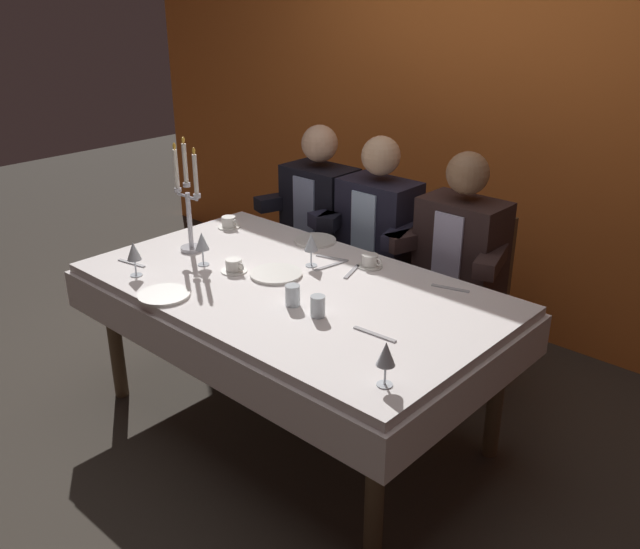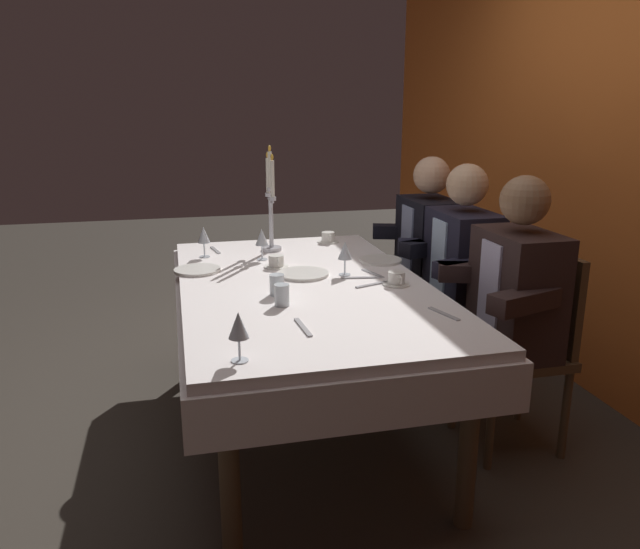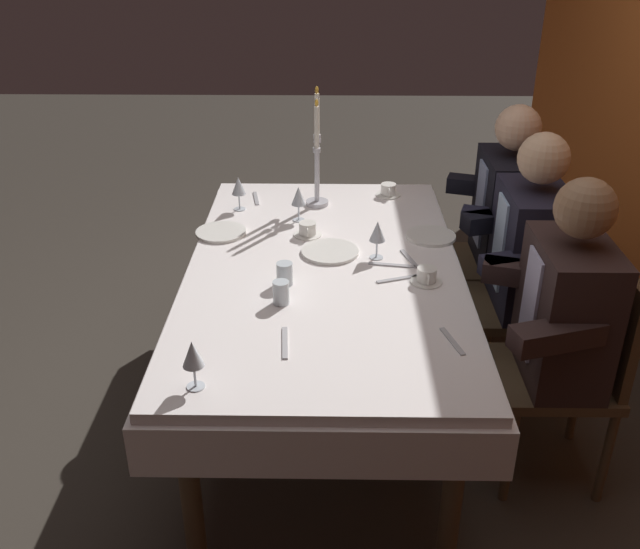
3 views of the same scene
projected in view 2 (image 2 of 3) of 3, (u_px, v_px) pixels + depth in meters
The scene contains 25 objects.
ground_plane at pixel (305, 428), 2.98m from camera, with size 12.00×12.00×0.00m, color #39332B.
back_wall at pixel (634, 141), 2.99m from camera, with size 6.00×0.12×2.70m, color orange.
dining_table at pixel (304, 307), 2.82m from camera, with size 1.94×1.14×0.74m.
candelabra at pixel (271, 209), 3.33m from camera, with size 0.19×0.11×0.57m.
dinner_plate_0 at pixel (381, 260), 3.15m from camera, with size 0.22×0.22×0.01m, color white.
dinner_plate_1 at pixel (303, 274), 2.90m from camera, with size 0.24×0.24×0.01m, color white.
dinner_plate_2 at pixel (197, 270), 2.97m from camera, with size 0.22×0.22×0.01m, color white.
wine_glass_0 at pixel (204, 236), 3.22m from camera, with size 0.07×0.07×0.16m.
wine_glass_1 at pixel (262, 238), 3.16m from camera, with size 0.07×0.07×0.16m.
wine_glass_2 at pixel (239, 327), 1.90m from camera, with size 0.07×0.07×0.16m.
wine_glass_3 at pixel (345, 252), 2.88m from camera, with size 0.07×0.07×0.16m.
water_tumbler_0 at pixel (282, 295), 2.45m from camera, with size 0.06×0.06×0.09m, color silver.
water_tumbler_1 at pixel (277, 285), 2.59m from camera, with size 0.06×0.06×0.09m, color silver.
coffee_cup_0 at pixel (276, 262), 3.04m from camera, with size 0.13×0.12×0.06m.
coffee_cup_1 at pixel (397, 279), 2.74m from camera, with size 0.13×0.12×0.06m.
coffee_cup_2 at pixel (328, 238), 3.59m from camera, with size 0.13×0.12×0.06m.
knife_0 at pixel (361, 278), 2.85m from camera, with size 0.19×0.02×0.01m, color #B7B7BC.
knife_1 at pixel (303, 327), 2.22m from camera, with size 0.19×0.02×0.01m, color #B7B7BC.
fork_2 at pixel (373, 273), 2.92m from camera, with size 0.17×0.02×0.01m, color #B7B7BC.
spoon_3 at pixel (215, 250), 3.39m from camera, with size 0.17×0.02×0.01m, color #B7B7BC.
fork_4 at pixel (372, 285), 2.74m from camera, with size 0.17×0.02×0.01m, color #B7B7BC.
spoon_5 at pixel (444, 314), 2.36m from camera, with size 0.17×0.02×0.01m, color #B7B7BC.
seated_diner_0 at pixel (429, 244), 3.58m from camera, with size 0.63×0.48×1.24m.
seated_diner_1 at pixel (463, 262), 3.16m from camera, with size 0.63×0.48×1.24m.
seated_diner_2 at pixel (518, 291), 2.67m from camera, with size 0.63×0.48×1.24m.
Camera 2 is at (2.62, -0.55, 1.52)m, focal length 34.36 mm.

